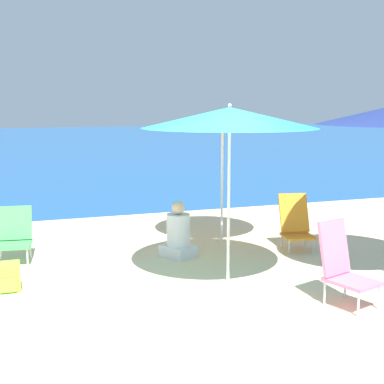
% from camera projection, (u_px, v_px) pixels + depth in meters
% --- Properties ---
extents(ground_plane, '(60.00, 60.00, 0.00)m').
position_uv_depth(ground_plane, '(202.00, 315.00, 5.43)').
color(ground_plane, beige).
extents(sea_water, '(60.00, 40.00, 0.01)m').
position_uv_depth(sea_water, '(43.00, 143.00, 28.84)').
color(sea_water, '#1E5699').
rests_on(sea_water, ground).
extents(beach_umbrella_teal, '(2.05, 2.05, 2.12)m').
position_uv_depth(beach_umbrella_teal, '(230.00, 118.00, 6.15)').
color(beach_umbrella_teal, white).
rests_on(beach_umbrella_teal, ground).
extents(beach_umbrella_orange, '(1.73, 1.73, 2.02)m').
position_uv_depth(beach_umbrella_orange, '(223.00, 121.00, 8.05)').
color(beach_umbrella_orange, white).
rests_on(beach_umbrella_orange, ground).
extents(beach_chair_pink, '(0.57, 0.68, 0.89)m').
position_uv_depth(beach_chair_pink, '(343.00, 264.00, 5.67)').
color(beach_chair_pink, silver).
rests_on(beach_chair_pink, ground).
extents(beach_chair_orange, '(0.52, 0.60, 0.80)m').
position_uv_depth(beach_chair_orange, '(295.00, 223.00, 7.87)').
color(beach_chair_orange, silver).
rests_on(beach_chair_orange, ground).
extents(beach_chair_green, '(0.53, 0.59, 0.73)m').
position_uv_depth(beach_chair_green, '(14.00, 234.00, 7.23)').
color(beach_chair_green, silver).
rests_on(beach_chair_green, ground).
extents(person_seated_near, '(0.52, 0.55, 0.79)m').
position_uv_depth(person_seated_near, '(178.00, 235.00, 7.45)').
color(person_seated_near, silver).
rests_on(person_seated_near, ground).
extents(backpack_lime, '(0.27, 0.24, 0.33)m').
position_uv_depth(backpack_lime, '(8.00, 277.00, 6.10)').
color(backpack_lime, '#8ECC3D').
rests_on(backpack_lime, ground).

